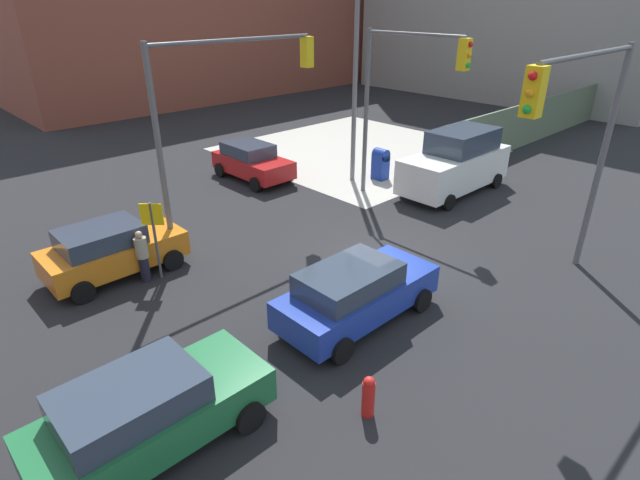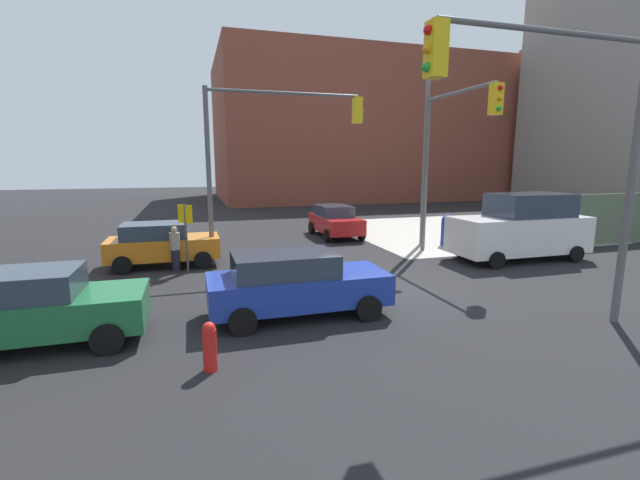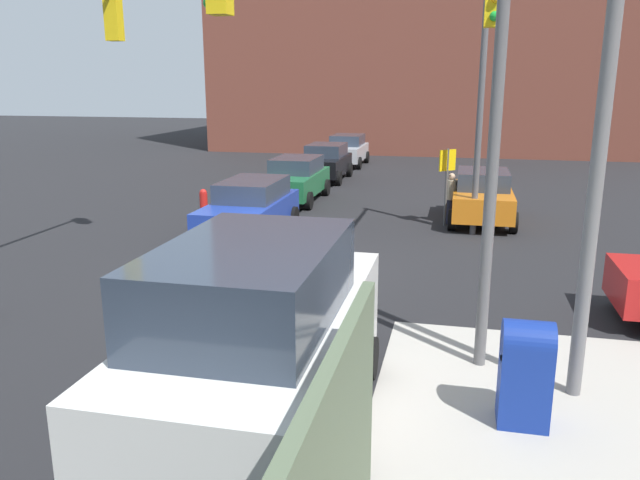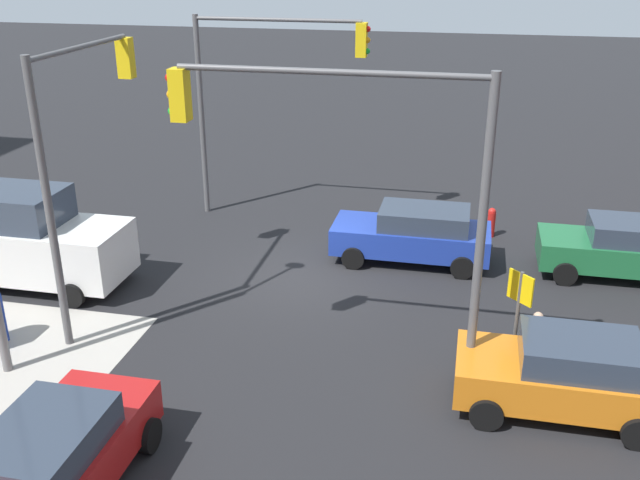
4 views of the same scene
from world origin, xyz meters
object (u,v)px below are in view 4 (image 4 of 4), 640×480
at_px(fire_hydrant, 491,222).
at_px(sedan_orange, 564,374).
at_px(hatchback_red, 56,457).
at_px(coupe_green, 623,248).
at_px(van_white_delivery, 22,238).
at_px(traffic_signal_nw_corner, 357,165).
at_px(traffic_signal_se_corner, 263,77).
at_px(traffic_signal_ne_corner, 82,131).
at_px(pedestrian_crossing, 534,346).
at_px(coupe_blue, 414,234).

relative_size(fire_hydrant, sedan_orange, 0.24).
relative_size(fire_hydrant, hatchback_red, 0.23).
height_order(hatchback_red, coupe_green, same).
xyz_separation_m(fire_hydrant, van_white_delivery, (12.27, 6.00, 0.79)).
distance_m(hatchback_red, coupe_green, 15.20).
bearing_deg(coupe_green, traffic_signal_nw_corner, 45.56).
height_order(traffic_signal_se_corner, coupe_green, traffic_signal_se_corner).
distance_m(traffic_signal_se_corner, fire_hydrant, 8.46).
xyz_separation_m(traffic_signal_ne_corner, coupe_green, (-12.98, -4.81, -3.73)).
bearing_deg(sedan_orange, traffic_signal_nw_corner, -3.74).
xyz_separation_m(traffic_signal_ne_corner, pedestrian_crossing, (-10.30, 0.98, -3.74)).
height_order(traffic_signal_nw_corner, traffic_signal_se_corner, same).
bearing_deg(traffic_signal_nw_corner, coupe_blue, -96.20).
xyz_separation_m(fire_hydrant, sedan_orange, (-1.30, 8.97, 0.36)).
relative_size(traffic_signal_se_corner, coupe_green, 1.52).
relative_size(traffic_signal_nw_corner, fire_hydrant, 6.91).
bearing_deg(traffic_signal_ne_corner, traffic_signal_se_corner, -106.30).
height_order(traffic_signal_ne_corner, van_white_delivery, traffic_signal_ne_corner).
bearing_deg(coupe_green, sedan_orange, 72.12).
bearing_deg(coupe_green, traffic_signal_se_corner, -13.02).
xyz_separation_m(traffic_signal_se_corner, coupe_blue, (-5.16, 2.68, -3.79)).
relative_size(traffic_signal_se_corner, sedan_orange, 1.64).
bearing_deg(sedan_orange, coupe_blue, -62.04).
bearing_deg(traffic_signal_se_corner, fire_hydrant, 177.67).
bearing_deg(traffic_signal_nw_corner, van_white_delivery, -16.05).
bearing_deg(van_white_delivery, hatchback_red, 126.21).
bearing_deg(traffic_signal_se_corner, pedestrian_crossing, 134.52).
height_order(traffic_signal_se_corner, pedestrian_crossing, traffic_signal_se_corner).
relative_size(traffic_signal_nw_corner, coupe_blue, 1.46).
bearing_deg(hatchback_red, coupe_blue, -113.73).
relative_size(traffic_signal_se_corner, pedestrian_crossing, 4.05).
bearing_deg(fire_hydrant, coupe_blue, 47.31).
relative_size(hatchback_red, coupe_blue, 0.90).
distance_m(traffic_signal_ne_corner, sedan_orange, 11.59).
height_order(fire_hydrant, hatchback_red, hatchback_red).
bearing_deg(coupe_green, van_white_delivery, 13.54).
xyz_separation_m(hatchback_red, coupe_green, (-10.45, -11.03, 0.00)).
height_order(traffic_signal_ne_corner, coupe_green, traffic_signal_ne_corner).
relative_size(fire_hydrant, coupe_green, 0.22).
distance_m(traffic_signal_nw_corner, pedestrian_crossing, 5.37).
relative_size(coupe_blue, coupe_green, 1.04).
bearing_deg(van_white_delivery, coupe_green, -166.46).
distance_m(sedan_orange, pedestrian_crossing, 1.09).
xyz_separation_m(fire_hydrant, pedestrian_crossing, (-0.80, 8.00, 0.34)).
xyz_separation_m(hatchback_red, van_white_delivery, (5.30, -7.24, 0.44)).
relative_size(sedan_orange, coupe_green, 0.93).
bearing_deg(coupe_blue, hatchback_red, 66.27).
xyz_separation_m(traffic_signal_se_corner, fire_hydrant, (-7.36, 0.30, -4.15)).
bearing_deg(hatchback_red, coupe_green, -133.46).
xyz_separation_m(fire_hydrant, coupe_green, (-3.48, 2.21, 0.36)).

